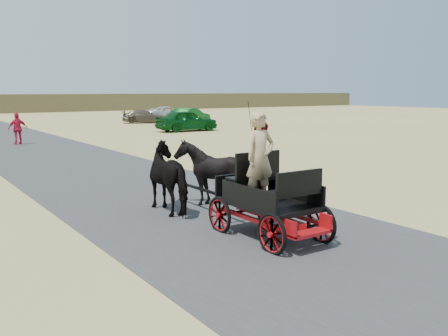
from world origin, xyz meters
TOP-DOWN VIEW (x-y plane):
  - ground at (0.00, 0.00)m, footprint 140.00×140.00m
  - road at (0.00, 0.00)m, footprint 6.00×140.00m
  - carriage at (0.09, -1.65)m, footprint 1.30×2.40m
  - horse_left at (-0.46, 1.35)m, footprint 0.91×2.01m
  - horse_right at (0.64, 1.35)m, footprint 1.37×1.54m
  - driver_man at (-0.11, -1.60)m, footprint 0.66×0.43m
  - passenger_woman at (0.39, -1.05)m, footprint 0.77×0.60m
  - pedestrian at (-0.23, 19.46)m, footprint 1.05×0.52m
  - car_a at (11.83, 22.08)m, footprint 4.55×1.97m
  - car_b at (14.59, 26.46)m, footprint 4.71×3.48m
  - car_c at (13.18, 31.99)m, footprint 4.33×3.20m
  - car_d at (17.54, 35.82)m, footprint 4.95×2.85m

SIDE VIEW (x-z plane):
  - ground at x=0.00m, z-range 0.00..0.00m
  - road at x=0.00m, z-range 0.00..0.01m
  - carriage at x=0.09m, z-range 0.00..0.72m
  - car_c at x=13.18m, z-range 0.00..1.17m
  - car_d at x=17.54m, z-range 0.00..1.30m
  - car_b at x=14.59m, z-range 0.00..1.48m
  - car_a at x=11.83m, z-range 0.00..1.53m
  - horse_left at x=-0.46m, z-range 0.00..1.70m
  - horse_right at x=0.64m, z-range 0.00..1.70m
  - pedestrian at x=-0.23m, z-range 0.00..1.73m
  - passenger_woman at x=0.39m, z-range 0.72..2.30m
  - driver_man at x=-0.11m, z-range 0.72..2.52m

